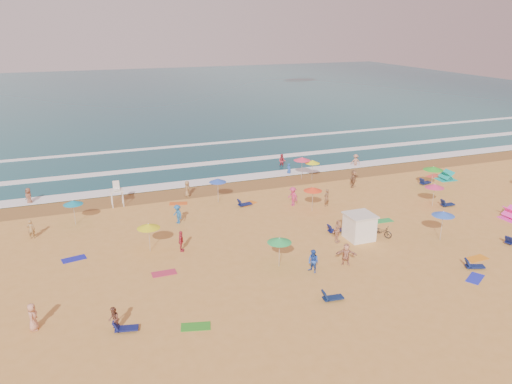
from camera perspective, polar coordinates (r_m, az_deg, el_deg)
name	(u,v)px	position (r m, az deg, el deg)	size (l,w,h in m)	color
ground	(260,234)	(41.44, 0.52, -4.79)	(220.00, 220.00, 0.00)	gold
ocean	(130,97)	(121.29, -14.22, 10.52)	(220.00, 140.00, 0.18)	#0C4756
wet_sand	(218,189)	(52.51, -4.41, 0.39)	(220.00, 220.00, 0.00)	olive
surf_foam	(197,166)	(60.63, -6.79, 2.96)	(200.00, 18.70, 0.05)	white
cabana	(359,227)	(41.01, 11.73, -3.96)	(2.00, 2.00, 2.00)	white
cabana_roof	(360,215)	(40.61, 11.83, -2.58)	(2.20, 2.20, 0.12)	silver
bicycle	(381,231)	(41.98, 14.11, -4.37)	(0.63, 1.80, 0.95)	black
lifeguard_stand	(117,195)	(49.01, -15.60, -0.37)	(1.20, 1.20, 2.10)	white
beach_umbrellas	(251,203)	(41.84, -0.63, -1.31)	(60.05, 25.56, 0.66)	orange
loungers	(372,235)	(41.84, 13.10, -4.82)	(34.89, 18.66, 0.34)	#101653
towels	(278,245)	(39.41, 2.55, -6.10)	(45.92, 23.76, 0.03)	#D31A54
popup_tents	(476,191)	(54.37, 23.85, 0.08)	(4.50, 13.10, 1.20)	#FE38C0
beachgoers	(261,204)	(45.57, 0.59, -1.43)	(37.35, 28.55, 2.13)	blue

